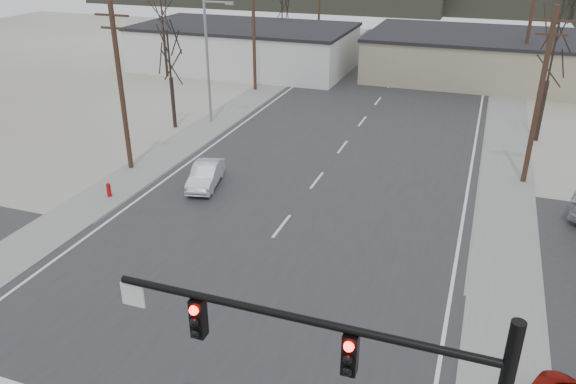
# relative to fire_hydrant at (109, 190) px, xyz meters

# --- Properties ---
(ground) EXTENTS (140.00, 140.00, 0.00)m
(ground) POSITION_rel_fire_hydrant_xyz_m (10.20, -8.00, -0.45)
(ground) COLOR silver
(ground) RESTS_ON ground
(main_road) EXTENTS (18.00, 110.00, 0.05)m
(main_road) POSITION_rel_fire_hydrant_xyz_m (10.20, 7.00, -0.43)
(main_road) COLOR #29282B
(main_road) RESTS_ON ground
(cross_road) EXTENTS (90.00, 10.00, 0.04)m
(cross_road) POSITION_rel_fire_hydrant_xyz_m (10.20, -8.00, -0.43)
(cross_road) COLOR #29282B
(cross_road) RESTS_ON ground
(sidewalk_left) EXTENTS (3.00, 90.00, 0.06)m
(sidewalk_left) POSITION_rel_fire_hydrant_xyz_m (-0.40, 12.00, -0.42)
(sidewalk_left) COLOR gray
(sidewalk_left) RESTS_ON ground
(sidewalk_right) EXTENTS (3.00, 90.00, 0.06)m
(sidewalk_right) POSITION_rel_fire_hydrant_xyz_m (20.80, 12.00, -0.42)
(sidewalk_right) COLOR gray
(sidewalk_right) RESTS_ON ground
(fire_hydrant) EXTENTS (0.24, 0.24, 0.87)m
(fire_hydrant) POSITION_rel_fire_hydrant_xyz_m (0.00, 0.00, 0.00)
(fire_hydrant) COLOR #A50C0C
(fire_hydrant) RESTS_ON ground
(building_left_far) EXTENTS (22.30, 12.30, 4.50)m
(building_left_far) POSITION_rel_fire_hydrant_xyz_m (-5.80, 32.00, 1.80)
(building_left_far) COLOR silver
(building_left_far) RESTS_ON ground
(building_right_far) EXTENTS (26.30, 14.30, 4.30)m
(building_right_far) POSITION_rel_fire_hydrant_xyz_m (20.20, 36.00, 1.70)
(building_right_far) COLOR tan
(building_right_far) RESTS_ON ground
(upole_left_b) EXTENTS (2.20, 0.30, 10.00)m
(upole_left_b) POSITION_rel_fire_hydrant_xyz_m (-1.30, 4.00, 4.77)
(upole_left_b) COLOR #432A1F
(upole_left_b) RESTS_ON ground
(upole_left_c) EXTENTS (2.20, 0.30, 10.00)m
(upole_left_c) POSITION_rel_fire_hydrant_xyz_m (-1.30, 24.00, 4.77)
(upole_left_c) COLOR #432A1F
(upole_left_c) RESTS_ON ground
(upole_left_d) EXTENTS (2.20, 0.30, 10.00)m
(upole_left_d) POSITION_rel_fire_hydrant_xyz_m (-1.30, 44.00, 4.77)
(upole_left_d) COLOR #432A1F
(upole_left_d) RESTS_ON ground
(upole_right_a) EXTENTS (2.20, 0.30, 10.00)m
(upole_right_a) POSITION_rel_fire_hydrant_xyz_m (21.70, 10.00, 4.77)
(upole_right_a) COLOR #432A1F
(upole_right_a) RESTS_ON ground
(upole_right_b) EXTENTS (2.20, 0.30, 10.00)m
(upole_right_b) POSITION_rel_fire_hydrant_xyz_m (21.70, 32.00, 4.77)
(upole_right_b) COLOR #432A1F
(upole_right_b) RESTS_ON ground
(streetlight_main) EXTENTS (2.40, 0.25, 9.00)m
(streetlight_main) POSITION_rel_fire_hydrant_xyz_m (-0.60, 14.00, 4.64)
(streetlight_main) COLOR gray
(streetlight_main) RESTS_ON ground
(tree_left_near) EXTENTS (3.30, 3.30, 7.35)m
(tree_left_near) POSITION_rel_fire_hydrant_xyz_m (-2.80, 12.00, 4.78)
(tree_left_near) COLOR #31241E
(tree_left_near) RESTS_ON ground
(tree_right_mid) EXTENTS (3.74, 3.74, 8.33)m
(tree_right_mid) POSITION_rel_fire_hydrant_xyz_m (22.70, 18.00, 5.48)
(tree_right_mid) COLOR #31241E
(tree_right_mid) RESTS_ON ground
(tree_left_far) EXTENTS (3.96, 3.96, 8.82)m
(tree_left_far) POSITION_rel_fire_hydrant_xyz_m (-3.80, 38.00, 5.83)
(tree_left_far) COLOR #31241E
(tree_left_far) RESTS_ON ground
(tree_right_far) EXTENTS (3.52, 3.52, 7.84)m
(tree_right_far) POSITION_rel_fire_hydrant_xyz_m (25.20, 44.00, 5.13)
(tree_right_far) COLOR #31241E
(tree_right_far) RESTS_ON ground
(tree_left_mid) EXTENTS (3.96, 3.96, 8.82)m
(tree_left_mid) POSITION_rel_fire_hydrant_xyz_m (-11.80, 26.00, 5.83)
(tree_left_mid) COLOR #31241E
(tree_left_mid) RESTS_ON ground
(sedan_crossing) EXTENTS (2.25, 4.22, 1.32)m
(sedan_crossing) POSITION_rel_fire_hydrant_xyz_m (4.37, 3.15, 0.25)
(sedan_crossing) COLOR #B7BBC3
(sedan_crossing) RESTS_ON main_road
(car_far_a) EXTENTS (3.57, 5.17, 1.39)m
(car_far_a) POSITION_rel_fire_hydrant_xyz_m (14.78, 37.03, 0.29)
(car_far_a) COLOR black
(car_far_a) RESTS_ON main_road
(car_far_b) EXTENTS (1.79, 4.25, 1.44)m
(car_far_b) POSITION_rel_fire_hydrant_xyz_m (5.07, 54.04, 0.31)
(car_far_b) COLOR black
(car_far_b) RESTS_ON main_road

